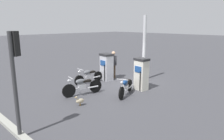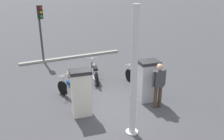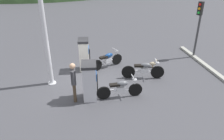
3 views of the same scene
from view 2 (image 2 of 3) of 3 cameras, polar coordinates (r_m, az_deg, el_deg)
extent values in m
plane|color=#424247|center=(9.30, 0.57, -8.32)|extent=(120.00, 120.00, 0.00)
cube|color=silver|center=(9.39, 8.64, -2.97)|extent=(0.62, 0.76, 1.55)
cube|color=#1E478C|center=(9.50, 7.99, -0.42)|extent=(0.08, 0.50, 0.32)
cube|color=#262628|center=(9.09, 8.92, 1.85)|extent=(0.68, 0.84, 0.12)
cylinder|color=black|center=(9.67, 6.59, -3.65)|extent=(0.05, 0.05, 1.01)
cube|color=silver|center=(8.36, -7.45, -5.89)|extent=(0.55, 0.71, 1.59)
cube|color=#1E478C|center=(8.44, -7.88, -3.02)|extent=(0.08, 0.46, 0.32)
cube|color=#262628|center=(8.01, -7.74, -0.43)|extent=(0.60, 0.78, 0.12)
cylinder|color=black|center=(8.70, -9.02, -6.62)|extent=(0.05, 0.05, 1.03)
cylinder|color=black|center=(11.22, 4.12, -1.32)|extent=(0.61, 0.08, 0.61)
cylinder|color=black|center=(10.11, 7.77, -4.08)|extent=(0.61, 0.08, 0.61)
cube|color=silver|center=(10.66, 5.74, -2.03)|extent=(0.36, 0.20, 0.24)
cylinder|color=silver|center=(10.64, 5.86, -2.38)|extent=(1.05, 0.05, 0.05)
ellipsoid|color=#595B60|center=(10.61, 5.61, -0.51)|extent=(0.48, 0.22, 0.24)
cube|color=black|center=(10.34, 6.51, -1.29)|extent=(0.44, 0.20, 0.10)
cylinder|color=silver|center=(11.08, 4.25, 0.05)|extent=(0.26, 0.04, 0.57)
cylinder|color=silver|center=(10.90, 4.49, 1.48)|extent=(0.04, 0.56, 0.04)
sphere|color=silver|center=(11.03, 4.23, 1.05)|extent=(0.14, 0.14, 0.14)
cylinder|color=silver|center=(10.20, 6.62, -3.66)|extent=(0.55, 0.07, 0.07)
cylinder|color=black|center=(10.12, -11.82, -4.29)|extent=(0.59, 0.32, 0.61)
cylinder|color=black|center=(9.18, -6.89, -6.73)|extent=(0.59, 0.32, 0.61)
cube|color=silver|center=(9.63, -9.70, -4.83)|extent=(0.41, 0.33, 0.24)
cylinder|color=silver|center=(9.61, -9.50, -5.19)|extent=(0.92, 0.45, 0.05)
ellipsoid|color=navy|center=(9.56, -10.06, -3.19)|extent=(0.53, 0.40, 0.24)
cube|color=black|center=(9.33, -8.76, -3.95)|extent=(0.48, 0.36, 0.10)
cylinder|color=silver|center=(9.97, -11.81, -2.80)|extent=(0.26, 0.14, 0.57)
cylinder|color=silver|center=(9.78, -11.67, -1.22)|extent=(0.26, 0.53, 0.04)
sphere|color=silver|center=(9.90, -11.96, -1.71)|extent=(0.18, 0.18, 0.14)
cylinder|color=silver|center=(9.24, -8.28, -6.47)|extent=(0.53, 0.29, 0.07)
cylinder|color=black|center=(12.02, -4.68, 0.37)|extent=(0.66, 0.20, 0.67)
cylinder|color=black|center=(10.70, -3.65, -2.29)|extent=(0.66, 0.20, 0.67)
cube|color=silver|center=(11.36, -4.25, -0.32)|extent=(0.39, 0.27, 0.24)
cylinder|color=silver|center=(11.34, -4.21, -0.65)|extent=(1.07, 0.27, 0.05)
ellipsoid|color=#595B60|center=(11.33, -4.34, 1.12)|extent=(0.51, 0.31, 0.24)
cube|color=black|center=(11.03, -4.08, 0.39)|extent=(0.47, 0.28, 0.10)
cylinder|color=silver|center=(11.88, -4.70, 1.66)|extent=(0.26, 0.09, 0.57)
cylinder|color=silver|center=(11.70, -4.69, 3.01)|extent=(0.15, 0.56, 0.04)
sphere|color=silver|center=(11.84, -4.74, 2.60)|extent=(0.17, 0.17, 0.14)
cylinder|color=silver|center=(10.86, -4.44, -1.83)|extent=(0.55, 0.18, 0.07)
cylinder|color=#473828|center=(9.13, 11.50, -6.31)|extent=(0.13, 0.13, 0.85)
cylinder|color=#473828|center=(9.03, 10.43, -6.55)|extent=(0.13, 0.13, 0.85)
cube|color=#3F3F44|center=(8.77, 11.30, -2.11)|extent=(0.21, 0.37, 0.64)
cylinder|color=#3F3F44|center=(8.89, 12.61, -1.68)|extent=(0.09, 0.09, 0.60)
cylinder|color=#3F3F44|center=(8.64, 9.98, -2.16)|extent=(0.09, 0.09, 0.60)
sphere|color=tan|center=(8.60, 11.52, 0.75)|extent=(0.24, 0.24, 0.24)
ellipsoid|color=tan|center=(11.95, -10.36, -0.67)|extent=(0.40, 0.24, 0.21)
cylinder|color=tan|center=(12.05, -10.45, -0.18)|extent=(0.07, 0.07, 0.15)
sphere|color=tan|center=(12.03, -10.50, 0.52)|extent=(0.11, 0.11, 0.09)
cone|color=orange|center=(12.09, -10.53, 0.60)|extent=(0.07, 0.05, 0.04)
cone|color=tan|center=(11.79, -10.28, -0.82)|extent=(0.08, 0.08, 0.07)
cylinder|color=orange|center=(12.01, -10.48, -1.39)|extent=(0.02, 0.02, 0.10)
cylinder|color=orange|center=(12.01, -10.14, -1.35)|extent=(0.02, 0.02, 0.10)
cylinder|color=#38383A|center=(14.13, -16.82, 8.16)|extent=(0.16, 0.16, 3.26)
cube|color=black|center=(13.80, -17.05, 13.23)|extent=(0.29, 0.30, 0.72)
sphere|color=red|center=(13.70, -16.91, 14.13)|extent=(0.20, 0.20, 0.15)
sphere|color=orange|center=(13.72, -16.81, 13.22)|extent=(0.20, 0.20, 0.15)
sphere|color=green|center=(13.75, -16.71, 12.31)|extent=(0.20, 0.20, 0.15)
cylinder|color=silver|center=(6.84, 5.33, -1.12)|extent=(0.20, 0.20, 3.97)
cylinder|color=silver|center=(7.79, 4.83, -14.64)|extent=(0.40, 0.40, 0.04)
cube|color=#9E9E93|center=(14.87, -9.60, 3.10)|extent=(0.46, 6.29, 0.12)
camera|label=1|loc=(16.41, -40.88, 12.24)|focal=33.08mm
camera|label=3|loc=(14.60, 42.70, 20.53)|focal=36.89mm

